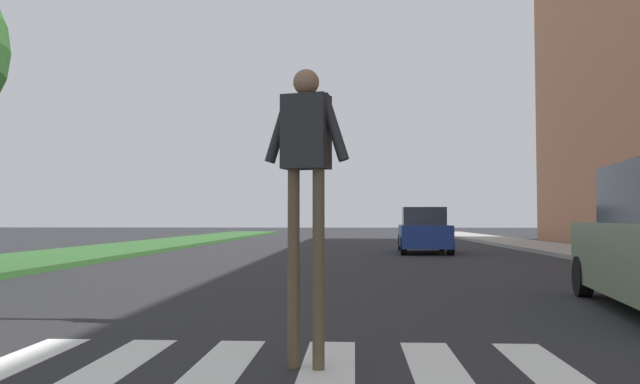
# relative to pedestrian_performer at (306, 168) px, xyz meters

# --- Properties ---
(ground_plane) EXTENTS (140.00, 140.00, 0.00)m
(ground_plane) POSITION_rel_pedestrian_performer_xyz_m (-0.27, 22.84, -1.66)
(ground_plane) COLOR #262628
(crosswalk) EXTENTS (4.95, 2.20, 0.01)m
(crosswalk) POSITION_rel_pedestrian_performer_xyz_m (-0.27, 0.05, -1.66)
(crosswalk) COLOR silver
(crosswalk) RESTS_ON ground_plane
(median_strip) EXTENTS (4.03, 64.00, 0.15)m
(median_strip) POSITION_rel_pedestrian_performer_xyz_m (-8.77, 20.84, -1.59)
(median_strip) COLOR #2D5B28
(median_strip) RESTS_ON ground_plane
(sidewalk_right) EXTENTS (3.00, 64.00, 0.15)m
(sidewalk_right) POSITION_rel_pedestrian_performer_xyz_m (8.48, 20.84, -1.59)
(sidewalk_right) COLOR #9E9991
(sidewalk_right) RESTS_ON ground_plane
(pedestrian_performer) EXTENTS (0.74, 0.33, 2.49)m
(pedestrian_performer) POSITION_rel_pedestrian_performer_xyz_m (0.00, 0.00, 0.00)
(pedestrian_performer) COLOR brown
(pedestrian_performer) RESTS_ON ground_plane
(sedan_midblock) EXTENTS (1.98, 4.15, 1.69)m
(sedan_midblock) POSITION_rel_pedestrian_performer_xyz_m (2.98, 18.49, -0.88)
(sedan_midblock) COLOR navy
(sedan_midblock) RESTS_ON ground_plane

